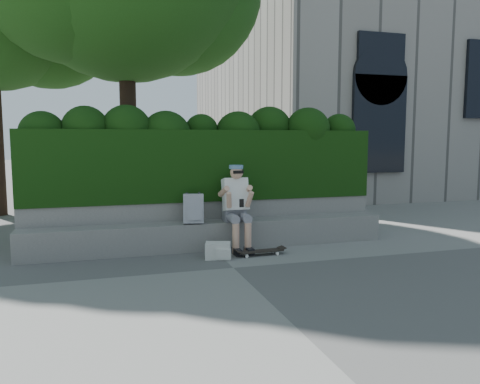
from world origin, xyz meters
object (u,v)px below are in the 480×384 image
object	(u,v)px
person	(236,204)
backpack_plaid	(194,209)
backpack_ground	(218,251)
skateboard	(260,251)

from	to	relation	value
person	backpack_plaid	size ratio (longest dim) A/B	2.93
backpack_plaid	backpack_ground	world-z (taller)	backpack_plaid
person	backpack_ground	distance (m)	0.92
backpack_plaid	backpack_ground	size ratio (longest dim) A/B	1.27
person	backpack_plaid	distance (m)	0.70
person	backpack_plaid	xyz separation A→B (m)	(-0.69, 0.08, -0.07)
skateboard	backpack_ground	bearing A→B (deg)	177.40
backpack_plaid	skateboard	bearing A→B (deg)	-20.11
skateboard	backpack_plaid	size ratio (longest dim) A/B	1.55
person	skateboard	distance (m)	0.89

